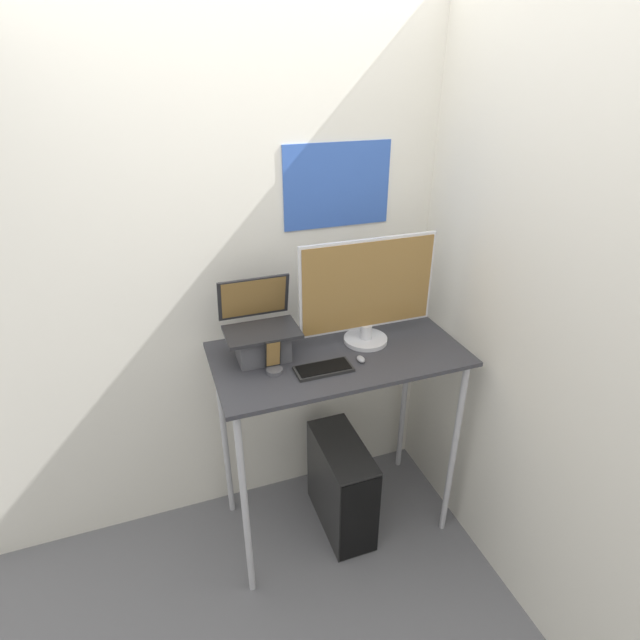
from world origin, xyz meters
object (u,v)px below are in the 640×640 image
computer_tower (341,485)px  cell_phone (274,363)px  keyboard (324,369)px  mouse (361,359)px  monitor (368,293)px  laptop (261,337)px

computer_tower → cell_phone: bearing=-174.9°
keyboard → cell_phone: bearing=163.1°
keyboard → mouse: 0.18m
monitor → computer_tower: 1.06m
cell_phone → monitor: bearing=13.0°
cell_phone → computer_tower: size_ratio=0.29×
cell_phone → mouse: bearing=-7.3°
monitor → keyboard: 0.40m
monitor → cell_phone: 0.53m
cell_phone → computer_tower: (0.34, 0.03, -0.85)m
keyboard → mouse: (0.18, 0.01, 0.00)m
laptop → computer_tower: size_ratio=0.66×
keyboard → cell_phone: (-0.20, 0.06, 0.04)m
laptop → computer_tower: laptop is taller
laptop → cell_phone: bearing=-82.6°
monitor → mouse: monitor is taller
monitor → cell_phone: (-0.47, -0.11, -0.20)m
mouse → computer_tower: size_ratio=0.10×
monitor → mouse: size_ratio=12.46×
monitor → cell_phone: size_ratio=4.25×
laptop → cell_phone: (0.02, -0.14, -0.06)m
laptop → mouse: (0.40, -0.18, -0.09)m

